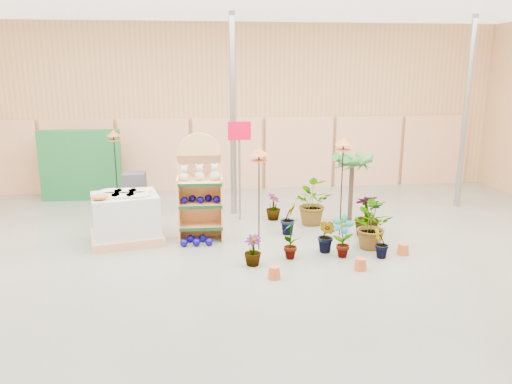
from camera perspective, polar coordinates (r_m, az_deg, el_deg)
room at (r=8.75m, az=-1.54°, el=6.75°), size 15.20×12.10×4.70m
display_shelf at (r=9.89m, az=-6.40°, el=0.12°), size 0.89×0.58×2.10m
teddy_bears at (r=9.72m, az=-6.33°, el=2.09°), size 0.77×0.20×0.32m
gazing_balls_shelf at (r=9.80m, az=-6.38°, el=-0.82°), size 0.77×0.26×0.15m
gazing_balls_floor at (r=9.74m, az=-6.82°, el=-5.55°), size 0.63×0.39×0.15m
pallet_stack at (r=10.05m, az=-14.66°, el=-2.86°), size 1.55×1.39×0.99m
charcoal_planters at (r=11.81m, az=-14.10°, el=-0.64°), size 0.80×0.50×1.00m
trellis_stock at (r=13.52m, az=-19.37°, el=2.91°), size 2.00×0.30×1.80m
offer_sign at (r=10.89m, az=-1.90°, el=4.76°), size 0.50×0.08×2.20m
bird_table_front at (r=8.98m, az=0.34°, el=4.24°), size 0.34×0.34×1.94m
bird_table_right at (r=9.95m, az=9.95°, el=5.33°), size 0.34×0.34×2.00m
bird_table_back at (r=12.34m, az=-15.97°, el=6.20°), size 0.34×0.34×1.89m
palm at (r=11.04m, az=10.96°, el=3.58°), size 0.70×0.70×1.62m
potted_plant_0 at (r=8.92m, az=3.97°, el=-5.21°), size 0.46×0.50×0.78m
potted_plant_1 at (r=9.26m, az=8.09°, el=-4.98°), size 0.44×0.46×0.65m
potted_plant_3 at (r=10.27m, az=12.58°, el=-2.64°), size 0.53×0.53×0.87m
potted_plant_4 at (r=10.82m, az=13.40°, el=-2.51°), size 0.34×0.24×0.63m
potted_plant_5 at (r=10.22m, az=3.76°, el=-2.97°), size 0.47×0.48×0.68m
potted_plant_6 at (r=10.87m, az=6.18°, el=-1.25°), size 1.01×1.07×0.95m
potted_plant_7 at (r=8.64m, az=-0.37°, el=-6.66°), size 0.41×0.41×0.54m
potted_plant_8 at (r=9.08m, az=9.84°, el=-5.02°), size 0.49×0.43×0.78m
potted_plant_9 at (r=9.21m, az=14.06°, el=-5.73°), size 0.38×0.35×0.55m
potted_plant_10 at (r=9.63m, az=12.76°, el=-3.77°), size 0.92×0.98×0.88m
potted_plant_11 at (r=11.16m, az=2.00°, el=-1.69°), size 0.46×0.46×0.60m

